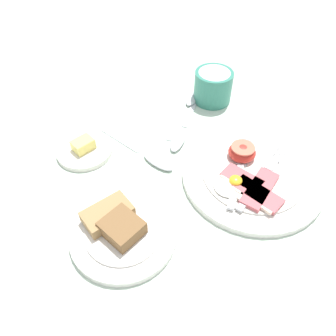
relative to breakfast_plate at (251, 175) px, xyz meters
The scene contains 8 objects.
ground_plane 0.07m from the breakfast_plate, 158.66° to the right, with size 3.00×3.00×0.00m, color #B7CCB7.
breakfast_plate is the anchor object (origin of this frame).
bread_plate 0.26m from the breakfast_plate, behind, with size 0.17×0.17×0.04m.
sugar_cup 0.26m from the breakfast_plate, 69.19° to the left, with size 0.09×0.09×0.07m.
butter_dish 0.33m from the breakfast_plate, 135.82° to the left, with size 0.11×0.11×0.03m.
teaspoon_by_saucer 0.18m from the breakfast_plate, 102.99° to the left, with size 0.16×0.14×0.01m.
teaspoon_near_cup 0.25m from the breakfast_plate, 82.69° to the left, with size 0.17×0.13×0.01m.
teaspoon_stray 0.20m from the breakfast_plate, 131.93° to the left, with size 0.08×0.19×0.01m.
Camera 1 is at (-0.28, -0.24, 0.46)m, focal length 35.00 mm.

